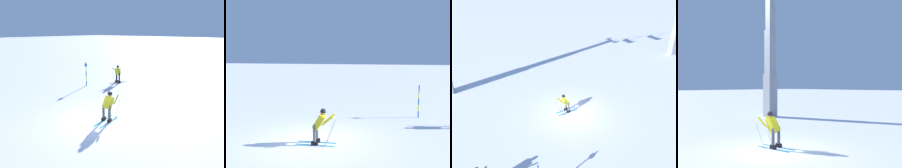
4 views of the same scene
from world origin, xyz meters
The scene contains 3 objects.
ground_plane centered at (0.00, 0.00, 0.00)m, with size 260.00×260.00×0.00m, color white.
skier_carving_main centered at (-0.45, 0.39, 0.90)m, with size 1.75×0.83×1.68m.
trail_marker_pole centered at (-4.37, -5.70, 1.08)m, with size 0.07×0.28×2.00m.
Camera 2 is at (-4.30, 9.32, 3.61)m, focal length 38.05 mm.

